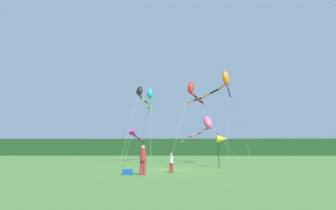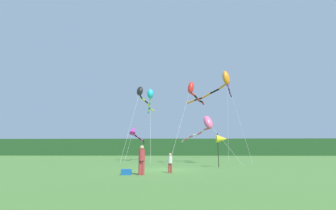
# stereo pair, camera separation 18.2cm
# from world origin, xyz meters

# --- Properties ---
(ground_plane) EXTENTS (120.00, 120.00, 0.00)m
(ground_plane) POSITION_xyz_m (0.00, 0.00, 0.00)
(ground_plane) COLOR #477533
(distant_treeline) EXTENTS (108.00, 3.22, 4.35)m
(distant_treeline) POSITION_xyz_m (0.00, 45.00, 2.17)
(distant_treeline) COLOR #234C23
(distant_treeline) RESTS_ON ground
(person_adult) EXTENTS (0.37, 0.37, 1.67)m
(person_adult) POSITION_xyz_m (-1.24, -3.74, 0.94)
(person_adult) COLOR #B23338
(person_adult) RESTS_ON ground
(person_child) EXTENTS (0.27, 0.27, 1.22)m
(person_child) POSITION_xyz_m (0.39, -2.38, 0.68)
(person_child) COLOR #B23338
(person_child) RESTS_ON ground
(cooler_box) EXTENTS (0.56, 0.36, 0.32)m
(cooler_box) POSITION_xyz_m (-2.13, -3.67, 0.16)
(cooler_box) COLOR #1959B2
(cooler_box) RESTS_ON ground
(banner_flag_pole) EXTENTS (0.90, 0.70, 2.85)m
(banner_flag_pole) POSITION_xyz_m (4.67, 2.50, 2.31)
(banner_flag_pole) COLOR black
(banner_flag_pole) RESTS_ON ground
(kite_purple) EXTENTS (2.95, 8.06, 12.51)m
(kite_purple) POSITION_xyz_m (9.22, 18.37, 11.54)
(kite_purple) COLOR #B2B2B2
(kite_purple) RESTS_ON ground
(kite_magenta) EXTENTS (1.54, 7.98, 4.78)m
(kite_magenta) POSITION_xyz_m (-4.84, 14.34, 3.84)
(kite_magenta) COLOR #B2B2B2
(kite_magenta) RESTS_ON ground
(kite_black) EXTENTS (2.64, 10.19, 9.77)m
(kite_black) POSITION_xyz_m (-3.73, 12.60, 8.74)
(kite_black) COLOR #B2B2B2
(kite_black) RESTS_ON ground
(kite_cyan) EXTENTS (1.43, 8.81, 9.02)m
(kite_cyan) POSITION_xyz_m (-2.38, 10.69, 8.06)
(kite_cyan) COLOR #B2B2B2
(kite_cyan) RESTS_ON ground
(kite_orange) EXTENTS (6.21, 6.29, 10.55)m
(kite_orange) POSITION_xyz_m (6.28, 8.80, 9.34)
(kite_orange) COLOR #B2B2B2
(kite_orange) RESTS_ON ground
(kite_rainbow) EXTENTS (5.17, 9.71, 5.33)m
(kite_rainbow) POSITION_xyz_m (4.13, 8.35, 4.20)
(kite_rainbow) COLOR #B2B2B2
(kite_rainbow) RESTS_ON ground
(kite_red) EXTENTS (4.06, 6.38, 8.80)m
(kite_red) POSITION_xyz_m (2.58, 6.82, 7.81)
(kite_red) COLOR #B2B2B2
(kite_red) RESTS_ON ground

